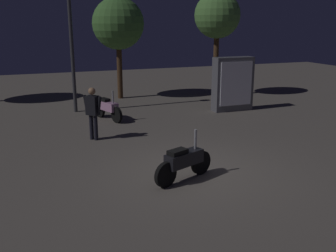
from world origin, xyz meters
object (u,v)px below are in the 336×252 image
at_px(motorcycle_pink_parked_left, 108,108).
at_px(person_rider_beside, 93,109).
at_px(streetlamp_near, 70,19).
at_px(motorcycle_black_foreground, 184,162).
at_px(kiosk_billboard, 233,84).

relative_size(motorcycle_pink_parked_left, person_rider_beside, 1.01).
distance_m(motorcycle_pink_parked_left, streetlamp_near, 3.64).
xyz_separation_m(motorcycle_black_foreground, motorcycle_pink_parked_left, (-0.39, 6.03, 0.00)).
distance_m(person_rider_beside, kiosk_billboard, 6.20).
xyz_separation_m(streetlamp_near, kiosk_billboard, (5.86, -1.95, -2.45)).
bearing_deg(kiosk_billboard, streetlamp_near, -18.08).
xyz_separation_m(person_rider_beside, streetlamp_near, (0.01, 3.98, 2.58)).
relative_size(person_rider_beside, kiosk_billboard, 0.75).
relative_size(motorcycle_pink_parked_left, streetlamp_near, 0.28).
distance_m(motorcycle_black_foreground, person_rider_beside, 4.04).
height_order(motorcycle_black_foreground, person_rider_beside, person_rider_beside).
xyz_separation_m(motorcycle_pink_parked_left, person_rider_beside, (-0.91, -2.24, 0.49)).
bearing_deg(streetlamp_near, motorcycle_pink_parked_left, -62.44).
height_order(streetlamp_near, kiosk_billboard, streetlamp_near).
bearing_deg(person_rider_beside, kiosk_billboard, 156.76).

